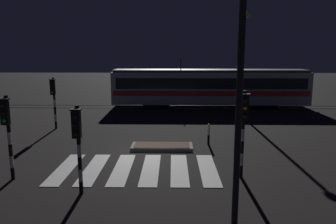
{
  "coord_description": "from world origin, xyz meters",
  "views": [
    {
      "loc": [
        1.56,
        -14.71,
        4.77
      ],
      "look_at": [
        1.18,
        3.54,
        1.4
      ],
      "focal_mm": 35.23,
      "sensor_mm": 36.0,
      "label": 1
    }
  ],
  "objects": [
    {
      "name": "traffic_light_corner_far_left",
      "position": [
        -5.88,
        5.18,
        2.11
      ],
      "size": [
        0.36,
        0.42,
        3.2
      ],
      "color": "black",
      "rests_on": "ground"
    },
    {
      "name": "rail_near",
      "position": [
        0.0,
        12.88,
        0.01
      ],
      "size": [
        80.0,
        0.12,
        0.03
      ],
      "primitive_type": "cube",
      "color": "#59595E",
      "rests_on": "ground"
    },
    {
      "name": "traffic_light_corner_near_left",
      "position": [
        -4.56,
        -3.11,
        2.11
      ],
      "size": [
        0.36,
        0.42,
        3.2
      ],
      "color": "black",
      "rests_on": "ground"
    },
    {
      "name": "tram",
      "position": [
        4.56,
        13.59,
        1.75
      ],
      "size": [
        16.76,
        2.58,
        4.15
      ],
      "color": "silver",
      "rests_on": "ground"
    },
    {
      "name": "rail_far",
      "position": [
        0.0,
        14.31,
        0.01
      ],
      "size": [
        80.0,
        0.12,
        0.03
      ],
      "primitive_type": "cube",
      "color": "#59595E",
      "rests_on": "ground"
    },
    {
      "name": "ground_plane",
      "position": [
        0.0,
        0.0,
        0.0
      ],
      "size": [
        120.0,
        120.0,
        0.0
      ],
      "primitive_type": "plane",
      "color": "black"
    },
    {
      "name": "traffic_light_kerb_mid_left",
      "position": [
        -1.61,
        -4.34,
        2.01
      ],
      "size": [
        0.36,
        0.42,
        3.05
      ],
      "color": "black",
      "rests_on": "ground"
    },
    {
      "name": "traffic_light_corner_near_right",
      "position": [
        4.12,
        -2.71,
        2.21
      ],
      "size": [
        0.36,
        0.42,
        3.34
      ],
      "color": "black",
      "rests_on": "ground"
    },
    {
      "name": "street_lamp_near_kerb",
      "position": [
        3.26,
        -6.36,
        4.52
      ],
      "size": [
        0.44,
        1.21,
        7.12
      ],
      "color": "black",
      "rests_on": "ground"
    },
    {
      "name": "crosswalk_zebra",
      "position": [
        0.0,
        -1.88,
        0.01
      ],
      "size": [
        6.59,
        3.76,
        0.02
      ],
      "color": "silver",
      "rests_on": "ground"
    },
    {
      "name": "street_lamp_trackside_right",
      "position": [
        6.54,
        9.62,
        4.72
      ],
      "size": [
        0.44,
        1.21,
        7.48
      ],
      "color": "black",
      "rests_on": "ground"
    },
    {
      "name": "bollard_island_edge",
      "position": [
        3.33,
        1.9,
        0.56
      ],
      "size": [
        0.12,
        0.12,
        1.11
      ],
      "color": "black",
      "rests_on": "ground"
    },
    {
      "name": "traffic_island",
      "position": [
        0.93,
        1.15,
        0.09
      ],
      "size": [
        3.05,
        1.21,
        0.18
      ],
      "color": "slate",
      "rests_on": "ground"
    }
  ]
}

